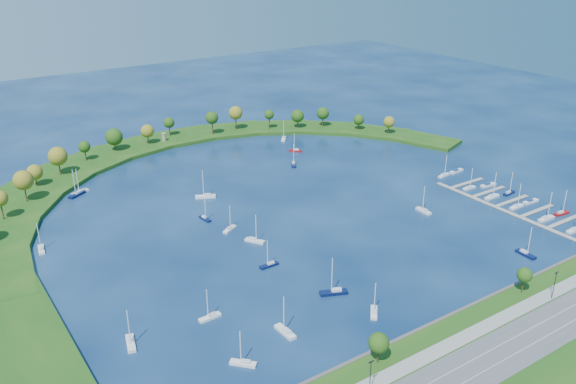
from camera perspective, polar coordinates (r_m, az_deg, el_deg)
ground at (r=272.66m, az=-0.28°, el=-1.34°), size 700.00×700.00×0.00m
south_shoreline at (r=195.98m, az=20.69°, el=-13.34°), size 420.00×43.10×11.60m
breakwater at (r=293.30m, az=-13.20°, el=0.03°), size 286.74×247.64×2.00m
breakwater_trees at (r=332.08m, az=-11.73°, el=4.70°), size 238.30×96.95×15.04m
harbor_tower at (r=361.66m, az=-11.70°, el=5.14°), size 2.60×2.60×4.77m
dock_system at (r=289.04m, az=20.98°, el=-1.43°), size 24.28×82.00×1.60m
moored_boat_0 at (r=261.74m, az=-7.89°, el=-2.45°), size 2.74×7.16×10.26m
moored_boat_1 at (r=363.54m, az=-0.40°, el=5.13°), size 7.03×7.78×12.07m
moored_boat_2 at (r=241.14m, az=-3.19°, el=-4.57°), size 6.35×8.18×12.10m
moored_boat_3 at (r=342.92m, az=0.70°, el=4.01°), size 6.43×6.79×10.74m
moored_boat_4 at (r=273.16m, az=12.77°, el=-1.69°), size 2.61×8.21×11.94m
moored_boat_5 at (r=189.26m, az=-0.26°, el=-13.05°), size 2.72×8.78×12.79m
moored_boat_6 at (r=190.73m, az=-14.73°, el=-13.62°), size 4.49×8.88×12.57m
moored_boat_7 at (r=283.64m, az=-7.83°, el=-0.36°), size 9.63×6.52×13.86m
moored_boat_8 at (r=223.84m, az=-1.80°, el=-6.88°), size 7.53×2.20×11.03m
moored_boat_9 at (r=208.22m, az=4.38°, el=-9.41°), size 9.88×6.23×14.11m
moored_boat_10 at (r=300.38m, az=-19.40°, el=-0.15°), size 9.17×7.02×13.50m
moored_boat_11 at (r=321.49m, az=0.53°, el=2.70°), size 6.31×8.32×12.23m
moored_boat_12 at (r=199.77m, az=8.17°, el=-11.18°), size 6.60×7.02×11.08m
moored_boat_13 at (r=248.37m, az=21.64°, el=-5.43°), size 2.73×8.44×12.26m
moored_boat_14 at (r=178.01m, az=-4.27°, el=-15.83°), size 6.85×7.13×11.36m
moored_boat_15 at (r=253.28m, az=-22.40°, el=-5.00°), size 3.46×8.12×11.56m
moored_boat_16 at (r=302.73m, az=-19.12°, el=0.06°), size 8.82×5.03×12.51m
moored_boat_17 at (r=251.29m, az=-5.56°, el=-3.46°), size 7.60×5.51×11.07m
moored_boat_18 at (r=197.26m, az=-7.42°, el=-11.62°), size 7.57×2.45×10.99m
docked_boat_0 at (r=276.13m, az=25.58°, el=-3.22°), size 8.50×2.61×12.39m
docked_boat_2 at (r=282.05m, az=23.33°, el=-2.28°), size 8.80×2.61×12.87m
docked_boat_3 at (r=290.30m, az=24.55°, el=-1.79°), size 8.04×3.09×11.53m
docked_boat_4 at (r=289.43m, az=20.89°, el=-1.26°), size 8.01×2.45×11.69m
docked_boat_5 at (r=297.72m, az=22.06°, el=-0.83°), size 8.56×2.85×1.72m
docked_boat_6 at (r=296.49m, az=18.82°, el=-0.38°), size 8.64×2.75×12.56m
docked_boat_7 at (r=303.74m, az=20.26°, el=-0.04°), size 7.76×3.16×11.07m
docked_boat_8 at (r=304.02m, az=16.85°, el=0.44°), size 7.20×2.25×10.49m
docked_boat_9 at (r=310.29m, az=18.48°, el=0.64°), size 8.74×3.17×1.74m
docked_boat_10 at (r=316.62m, az=14.60°, el=1.60°), size 7.89×3.32×11.24m
docked_boat_11 at (r=324.20m, az=15.71°, el=1.94°), size 8.80×3.13×1.76m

